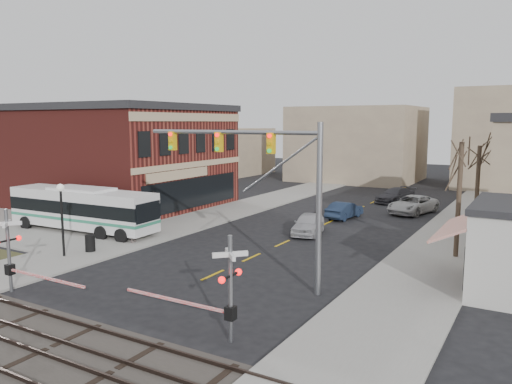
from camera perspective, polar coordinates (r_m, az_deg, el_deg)
ground at (r=25.17m, az=-7.65°, el=-10.59°), size 160.00×160.00×0.00m
sidewalk_west at (r=46.40m, az=-1.72°, el=-1.84°), size 5.00×60.00×0.12m
sidewalk_east at (r=39.89m, az=22.15°, el=-4.06°), size 5.00×60.00×0.12m
plaza_west at (r=44.49m, az=-26.41°, el=-3.12°), size 20.00×10.00×0.11m
ballast_strip at (r=19.93m, az=-22.53°, el=-16.20°), size 160.00×5.00×0.06m
rail_tracks at (r=19.90m, az=-22.55°, el=-15.96°), size 160.00×3.91×0.14m
brick_building at (r=54.42m, az=-19.94°, el=4.18°), size 30.40×15.40×9.60m
tree_east_a at (r=31.36m, az=22.16°, el=-0.84°), size 0.28×0.28×6.75m
tree_east_b at (r=37.25m, az=23.94°, el=0.03°), size 0.28×0.28×6.30m
tree_east_c at (r=45.10m, az=25.39°, el=1.80°), size 0.28×0.28×7.20m
transit_bus at (r=38.35m, az=-19.23°, el=-1.78°), size 12.27×3.26×3.13m
traffic_signal_mast at (r=23.94m, az=1.25°, el=2.58°), size 9.92×0.30×8.00m
rr_crossing_west at (r=25.94m, az=-25.90°, el=-6.26°), size 5.60×1.36×4.00m
rr_crossing_east at (r=18.63m, az=-4.05°, el=-10.90°), size 5.60×1.36×4.00m
street_lamp at (r=31.29m, az=-21.36°, el=-1.36°), size 0.44×0.44×4.31m
trash_bin at (r=32.39m, az=-18.43°, el=-5.57°), size 0.60×0.60×1.01m
car_a at (r=36.01m, az=5.97°, el=-3.63°), size 2.68×4.71×1.51m
car_b at (r=42.31m, az=10.08°, el=-2.05°), size 1.99×4.38×1.40m
car_c at (r=46.01m, az=17.48°, el=-1.38°), size 3.91×6.10×1.57m
car_d at (r=51.70m, az=15.61°, el=-0.37°), size 3.57×5.40×1.45m
pedestrian_near at (r=33.94m, az=-13.85°, el=-4.08°), size 0.59×0.75×1.81m
pedestrian_far at (r=36.51m, az=-11.73°, el=-3.33°), size 0.99×0.98×1.61m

